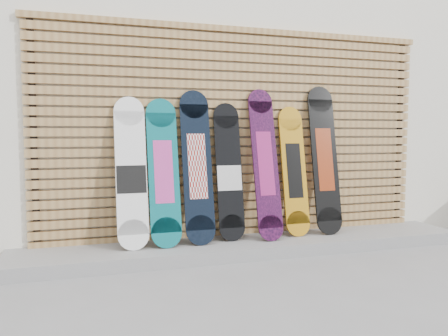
% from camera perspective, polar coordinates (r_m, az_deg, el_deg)
% --- Properties ---
extents(ground, '(80.00, 80.00, 0.00)m').
position_cam_1_polar(ground, '(3.97, 8.90, -13.03)').
color(ground, gray).
rests_on(ground, ground).
extents(building, '(12.00, 5.00, 3.60)m').
position_cam_1_polar(building, '(7.26, 0.44, 9.30)').
color(building, white).
rests_on(building, ground).
extents(concrete_step, '(4.60, 0.70, 0.12)m').
position_cam_1_polar(concrete_step, '(4.50, 3.32, -10.08)').
color(concrete_step, gray).
rests_on(concrete_step, ground).
extents(slat_wall, '(4.26, 0.08, 2.29)m').
position_cam_1_polar(slat_wall, '(4.63, 2.13, 4.70)').
color(slat_wall, '#A37844').
rests_on(slat_wall, ground).
extents(snowboard_0, '(0.29, 0.36, 1.43)m').
position_cam_1_polar(snowboard_0, '(4.20, -12.03, -0.63)').
color(snowboard_0, white).
rests_on(snowboard_0, concrete_step).
extents(snowboard_1, '(0.29, 0.37, 1.42)m').
position_cam_1_polar(snowboard_1, '(4.23, -7.90, -0.48)').
color(snowboard_1, '#0B666D').
rests_on(snowboard_1, concrete_step).
extents(snowboard_2, '(0.29, 0.36, 1.51)m').
position_cam_1_polar(snowboard_2, '(4.29, -3.53, 0.24)').
color(snowboard_2, black).
rests_on(snowboard_2, concrete_step).
extents(snowboard_3, '(0.27, 0.29, 1.39)m').
position_cam_1_polar(snowboard_3, '(4.42, 0.65, -0.55)').
color(snowboard_3, black).
rests_on(snowboard_3, concrete_step).
extents(snowboard_4, '(0.26, 0.40, 1.54)m').
position_cam_1_polar(snowboard_4, '(4.49, 5.41, 0.61)').
color(snowboard_4, black).
rests_on(snowboard_4, concrete_step).
extents(snowboard_5, '(0.27, 0.30, 1.37)m').
position_cam_1_polar(snowboard_5, '(4.69, 9.12, -0.34)').
color(snowboard_5, '#C38514').
rests_on(snowboard_5, concrete_step).
extents(snowboard_6, '(0.30, 0.33, 1.59)m').
position_cam_1_polar(snowboard_6, '(4.84, 13.00, 1.10)').
color(snowboard_6, black).
rests_on(snowboard_6, concrete_step).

